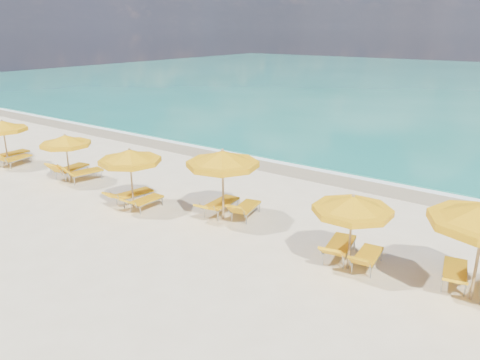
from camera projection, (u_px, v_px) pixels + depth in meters
The scene contains 20 objects.
ground_plane at pixel (214, 224), 15.94m from camera, with size 120.00×120.00×0.00m, color beige.
wet_sand_band at pixel (316, 173), 21.60m from camera, with size 120.00×2.60×0.01m, color tan.
foam_line at pixel (323, 169), 22.21m from camera, with size 120.00×1.20×0.03m, color white.
whitecap_near at pixel (303, 124), 32.32m from camera, with size 14.00×0.36×0.05m, color white.
umbrella_1 at pixel (3, 126), 22.11m from camera, with size 2.41×2.41×2.26m.
umbrella_2 at pixel (65, 141), 19.73m from camera, with size 2.77×2.77×2.14m.
umbrella_3 at pixel (130, 157), 16.83m from camera, with size 2.58×2.58×2.29m.
umbrella_4 at pixel (223, 159), 15.74m from camera, with size 2.86×2.86×2.53m.
umbrella_5 at pixel (353, 205), 12.46m from camera, with size 2.86×2.86×2.21m.
lounger_1_left at pixel (12, 157), 23.30m from camera, with size 0.75×1.96×0.93m.
lounger_1_right at pixel (16, 161), 22.59m from camera, with size 0.93×1.86×0.83m.
lounger_2_left at pixel (71, 172), 20.87m from camera, with size 0.98×2.04×0.93m.
lounger_2_right at pixel (84, 176), 20.39m from camera, with size 0.97×1.91×0.91m.
lounger_3_left at pixel (133, 197), 17.82m from camera, with size 0.93×1.97×0.68m.
lounger_3_right at pixel (146, 204), 17.25m from camera, with size 0.57×1.70×0.67m.
lounger_4_left at pixel (221, 208), 16.79m from camera, with size 0.79×2.05×0.72m.
lounger_4_right at pixel (246, 211), 16.46m from camera, with size 0.96×1.88×0.83m.
lounger_5_left at pixel (339, 250), 13.56m from camera, with size 0.98×2.05×0.83m.
lounger_5_right at pixel (367, 261), 13.02m from camera, with size 0.76×1.78×0.77m.
lounger_6_left at pixel (454, 276), 12.20m from camera, with size 0.93×1.92×0.69m.
Camera 1 is at (9.41, -11.29, 6.42)m, focal length 35.00 mm.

